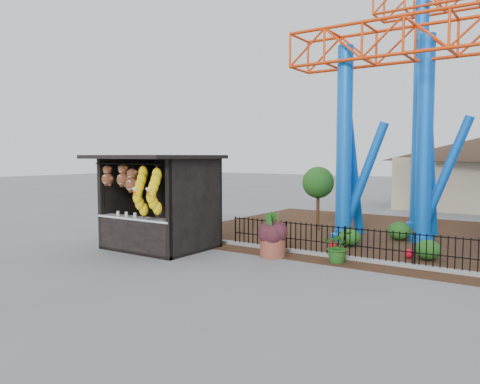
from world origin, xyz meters
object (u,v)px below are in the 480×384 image
Objects in this scene: potted_plant at (339,246)px; terracotta_planter at (273,247)px; prize_booth at (155,204)px; roller_coaster at (467,60)px.

terracotta_planter is at bearing 168.05° from potted_plant.
potted_plant is at bearing 15.43° from prize_booth.
roller_coaster is at bearing 42.20° from prize_booth.
potted_plant is (-2.32, -5.74, -5.95)m from roller_coaster.
roller_coaster is 8.59m from potted_plant.
prize_booth is at bearing -137.80° from roller_coaster.
terracotta_planter is at bearing 17.64° from prize_booth.
prize_booth is 6.06m from potted_plant.
potted_plant is (1.97, 0.39, 0.17)m from terracotta_planter.
terracotta_planter is 2.02m from potted_plant.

